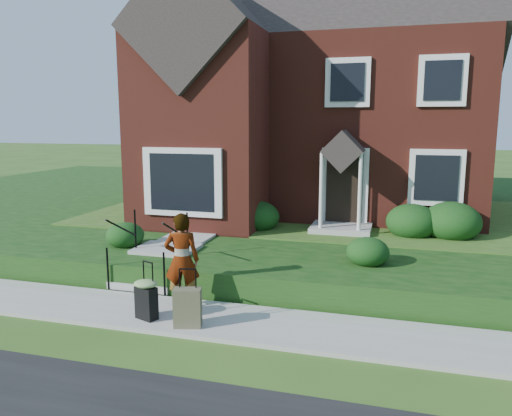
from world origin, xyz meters
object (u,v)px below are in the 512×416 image
(woman, at_px, (182,260))
(suitcase_black, at_px, (146,297))
(front_steps, at_px, (158,261))
(suitcase_olive, at_px, (188,308))

(woman, bearing_deg, suitcase_black, 47.17)
(front_steps, xyz_separation_m, suitcase_black, (0.89, -2.21, 0.01))
(suitcase_olive, bearing_deg, front_steps, 112.26)
(woman, height_order, suitcase_black, woman)
(woman, relative_size, suitcase_olive, 1.78)
(suitcase_black, distance_m, suitcase_olive, 0.86)
(front_steps, height_order, woman, woman)
(suitcase_black, xyz_separation_m, suitcase_olive, (0.85, -0.11, -0.07))
(front_steps, relative_size, suitcase_olive, 1.98)
(suitcase_black, bearing_deg, suitcase_olive, 13.05)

